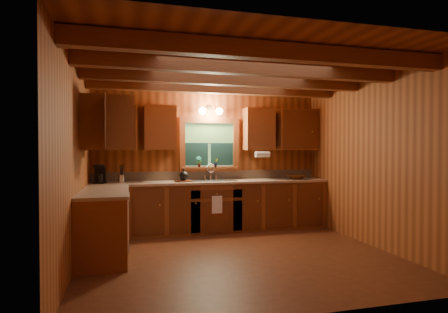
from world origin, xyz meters
name	(u,v)px	position (x,y,z in m)	size (l,w,h in m)	color
room	(239,161)	(0.00, 0.00, 1.30)	(4.20, 4.20, 4.20)	#502613
ceiling_beams	(239,74)	(0.00, 0.00, 2.49)	(4.20, 2.54, 0.18)	brown
base_cabinets	(188,211)	(-0.49, 1.28, 0.43)	(4.20, 2.22, 0.86)	brown
countertop	(189,184)	(-0.48, 1.29, 0.88)	(4.20, 2.24, 0.04)	tan
backsplash	(209,175)	(0.00, 1.89, 0.98)	(4.20, 0.02, 0.16)	#9D8369
dishwasher_panel	(128,221)	(-1.47, 0.68, 0.43)	(0.02, 0.60, 0.80)	white
upper_cabinets	(183,127)	(-0.56, 1.42, 1.84)	(4.19, 1.77, 0.78)	brown
window	(209,146)	(0.00, 1.87, 1.53)	(1.12, 0.08, 1.00)	brown
window_sill	(210,168)	(0.00, 1.82, 1.12)	(1.06, 0.14, 0.04)	brown
wall_sconce	(211,111)	(0.00, 1.75, 2.16)	(0.45, 0.21, 0.17)	black
paper_towel_roll	(262,154)	(0.92, 1.53, 1.37)	(0.11, 0.11, 0.27)	white
dish_towel	(217,205)	(0.00, 1.26, 0.52)	(0.18, 0.01, 0.30)	white
sink	(213,183)	(0.00, 1.60, 0.86)	(0.82, 0.48, 0.43)	silver
coffee_maker	(100,174)	(-1.92, 1.60, 1.05)	(0.17, 0.22, 0.31)	black
utensil_crock	(121,178)	(-1.58, 1.62, 0.98)	(0.11, 0.11, 0.31)	silver
cutting_board	(184,181)	(-0.53, 1.52, 0.91)	(0.27, 0.19, 0.02)	#552712
teakettle	(184,176)	(-0.53, 1.52, 1.00)	(0.16, 0.16, 0.20)	black
wicker_basket	(296,177)	(1.59, 1.53, 0.94)	(0.35, 0.35, 0.09)	#48230C
potted_plant_left	(199,162)	(-0.21, 1.79, 1.24)	(0.11, 0.07, 0.20)	#552712
potted_plant_right	(216,162)	(0.10, 1.80, 1.22)	(0.09, 0.07, 0.16)	#552712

